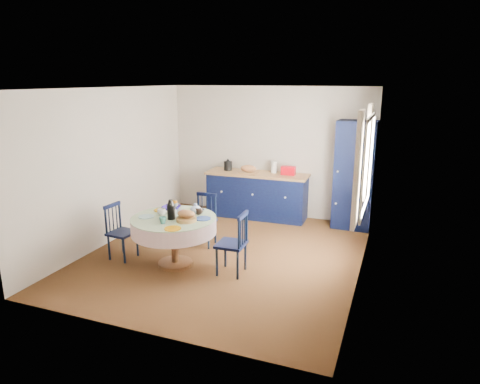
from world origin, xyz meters
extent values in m
plane|color=black|center=(0.00, 0.00, 0.00)|extent=(4.50, 4.50, 0.00)
plane|color=white|center=(0.00, 0.00, 2.50)|extent=(4.50, 4.50, 0.00)
cube|color=beige|center=(0.00, 2.25, 1.25)|extent=(4.00, 0.02, 2.50)
cube|color=beige|center=(-2.00, 0.00, 1.25)|extent=(0.02, 4.50, 2.50)
cube|color=beige|center=(2.00, 0.00, 1.25)|extent=(0.02, 4.50, 2.50)
plane|color=white|center=(2.00, 0.30, 1.50)|extent=(0.00, 1.20, 1.20)
cube|color=white|center=(1.92, -0.40, 1.55)|extent=(0.05, 0.34, 1.45)
cube|color=white|center=(1.92, 1.00, 1.55)|extent=(0.05, 0.34, 1.45)
cube|color=black|center=(-0.15, 1.96, 0.42)|extent=(1.92, 0.61, 0.84)
cube|color=tan|center=(-0.15, 1.96, 0.86)|extent=(1.98, 0.65, 0.04)
cube|color=#98010D|center=(0.45, 2.03, 0.96)|extent=(0.26, 0.15, 0.16)
cube|color=tan|center=(-0.31, 1.91, 0.89)|extent=(0.34, 0.25, 0.02)
ellipsoid|color=#AB6C42|center=(-0.31, 1.91, 0.96)|extent=(0.31, 0.20, 0.13)
cylinder|color=silver|center=(0.14, 2.10, 0.99)|extent=(0.12, 0.12, 0.22)
cube|color=black|center=(1.66, 2.00, 0.97)|extent=(0.69, 0.50, 1.93)
cylinder|color=white|center=(1.40, 1.75, 1.06)|extent=(0.04, 0.02, 0.04)
cylinder|color=white|center=(1.40, 1.75, 0.48)|extent=(0.04, 0.02, 0.04)
cylinder|color=brown|center=(-0.53, -0.61, 0.03)|extent=(0.50, 0.50, 0.05)
cylinder|color=brown|center=(-0.53, -0.61, 0.36)|extent=(0.10, 0.10, 0.66)
cylinder|color=brown|center=(-0.53, -0.61, 0.70)|extent=(1.14, 1.14, 0.03)
cylinder|color=white|center=(-0.53, -0.61, 0.61)|extent=(1.20, 1.20, 0.22)
cylinder|color=silver|center=(-0.53, -0.61, 0.72)|extent=(1.20, 1.20, 0.01)
cylinder|color=#94C6C5|center=(-0.90, -0.73, 0.73)|extent=(0.22, 0.22, 0.01)
cylinder|color=orange|center=(-0.30, -1.04, 0.73)|extent=(0.22, 0.22, 0.01)
cylinder|color=navy|center=(-0.11, -0.52, 0.73)|extent=(0.22, 0.22, 0.01)
cylinder|color=#91AE6C|center=(-0.48, -0.24, 0.73)|extent=(0.22, 0.22, 0.01)
cylinder|color=orange|center=(-0.87, -0.38, 0.73)|extent=(0.22, 0.22, 0.01)
cylinder|color=#9F6C3F|center=(-0.28, -0.69, 0.75)|extent=(0.28, 0.28, 0.05)
ellipsoid|color=#AB6C42|center=(-0.28, -0.69, 0.83)|extent=(0.26, 0.16, 0.11)
cube|color=silver|center=(-0.67, -0.48, 0.75)|extent=(0.10, 0.07, 0.04)
cylinder|color=black|center=(-1.26, -0.82, 0.19)|extent=(0.03, 0.03, 0.38)
cylinder|color=black|center=(-1.23, -0.52, 0.19)|extent=(0.03, 0.03, 0.38)
cylinder|color=black|center=(-1.54, -0.80, 0.19)|extent=(0.03, 0.03, 0.38)
cylinder|color=black|center=(-1.52, -0.50, 0.19)|extent=(0.03, 0.03, 0.38)
cube|color=black|center=(-1.39, -0.66, 0.40)|extent=(0.38, 0.40, 0.04)
cylinder|color=black|center=(-1.56, -0.80, 0.61)|extent=(0.03, 0.03, 0.43)
cylinder|color=black|center=(-1.54, -0.50, 0.61)|extent=(0.03, 0.03, 0.43)
cube|color=black|center=(-1.55, -0.65, 0.81)|extent=(0.06, 0.34, 0.05)
cylinder|color=black|center=(-1.55, -0.73, 0.59)|extent=(0.02, 0.02, 0.36)
cylinder|color=black|center=(-1.55, -0.65, 0.59)|extent=(0.02, 0.02, 0.36)
cylinder|color=black|center=(-1.54, -0.57, 0.59)|extent=(0.02, 0.02, 0.36)
cylinder|color=black|center=(-0.64, 0.10, 0.19)|extent=(0.03, 0.03, 0.38)
cylinder|color=black|center=(-0.33, 0.11, 0.19)|extent=(0.03, 0.03, 0.38)
cylinder|color=black|center=(-0.65, 0.38, 0.19)|extent=(0.03, 0.03, 0.38)
cylinder|color=black|center=(-0.34, 0.39, 0.19)|extent=(0.03, 0.03, 0.38)
cube|color=black|center=(-0.49, 0.25, 0.40)|extent=(0.39, 0.37, 0.04)
cylinder|color=black|center=(-0.65, 0.40, 0.61)|extent=(0.03, 0.03, 0.43)
cylinder|color=black|center=(-0.34, 0.41, 0.61)|extent=(0.03, 0.03, 0.43)
cube|color=black|center=(-0.49, 0.41, 0.81)|extent=(0.34, 0.05, 0.05)
cylinder|color=black|center=(-0.57, 0.40, 0.60)|extent=(0.02, 0.02, 0.36)
cylinder|color=black|center=(-0.49, 0.41, 0.60)|extent=(0.02, 0.02, 0.36)
cylinder|color=black|center=(-0.41, 0.41, 0.60)|extent=(0.02, 0.02, 0.36)
cylinder|color=black|center=(0.17, -0.40, 0.20)|extent=(0.03, 0.03, 0.40)
cylinder|color=black|center=(0.18, -0.73, 0.20)|extent=(0.03, 0.03, 0.40)
cylinder|color=black|center=(0.47, -0.40, 0.20)|extent=(0.03, 0.03, 0.40)
cylinder|color=black|center=(0.48, -0.72, 0.20)|extent=(0.03, 0.03, 0.40)
cube|color=black|center=(0.33, -0.56, 0.42)|extent=(0.39, 0.41, 0.04)
cylinder|color=black|center=(0.49, -0.40, 0.65)|extent=(0.03, 0.03, 0.45)
cylinder|color=black|center=(0.50, -0.72, 0.65)|extent=(0.03, 0.03, 0.45)
cube|color=black|center=(0.50, -0.56, 0.86)|extent=(0.05, 0.36, 0.06)
cylinder|color=black|center=(0.49, -0.47, 0.63)|extent=(0.02, 0.02, 0.38)
cylinder|color=black|center=(0.50, -0.56, 0.63)|extent=(0.02, 0.02, 0.38)
cylinder|color=black|center=(0.50, -0.64, 0.63)|extent=(0.02, 0.02, 0.38)
imported|color=silver|center=(-0.74, -0.58, 0.78)|extent=(0.12, 0.12, 0.10)
imported|color=teal|center=(-0.53, -0.90, 0.77)|extent=(0.10, 0.10, 0.09)
imported|color=black|center=(-0.26, -0.35, 0.78)|extent=(0.14, 0.14, 0.11)
imported|color=silver|center=(-0.72, -0.21, 0.77)|extent=(0.09, 0.09, 0.09)
imported|color=navy|center=(-0.73, -0.32, 0.76)|extent=(0.26, 0.26, 0.06)
camera|label=1|loc=(2.39, -5.65, 2.62)|focal=32.00mm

